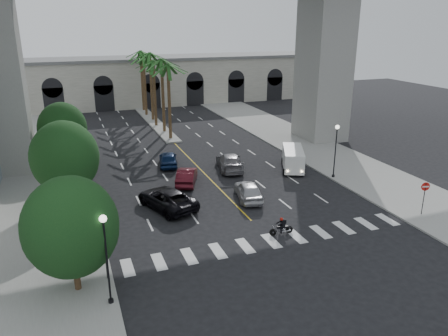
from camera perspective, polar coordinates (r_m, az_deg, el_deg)
ground at (r=32.40m, az=5.02°, el=-8.30°), size 140.00×140.00×0.00m
sidewalk_left at (r=43.56m, az=-22.24°, el=-2.34°), size 8.00×100.00×0.15m
sidewalk_right at (r=51.54m, az=13.07°, el=1.74°), size 8.00×100.00×0.15m
median at (r=66.82m, az=-9.02°, el=5.86°), size 2.00×24.00×0.20m
pier_building at (r=82.62m, az=-11.62°, el=11.07°), size 71.00×10.50×8.50m
palm_a at (r=55.72m, az=-7.34°, el=12.80°), size 3.20×3.20×10.30m
palm_b at (r=59.60m, az=-8.17°, el=13.40°), size 3.20×3.20×10.60m
palm_c at (r=63.48m, az=-9.23°, el=13.25°), size 3.20×3.20×10.10m
palm_d at (r=67.40m, az=-9.67°, el=14.15°), size 3.20×3.20×10.90m
palm_e at (r=71.31m, az=-10.49°, el=13.97°), size 3.20×3.20×10.40m
palm_f at (r=75.27m, az=-10.84°, el=14.40°), size 3.20×3.20×10.70m
street_tree_near at (r=25.32m, az=-19.38°, el=-7.29°), size 5.20×5.20×6.89m
street_tree_mid at (r=37.47m, az=-20.08°, el=1.32°), size 5.44×5.44×7.21m
street_tree_far at (r=49.17m, az=-20.35°, el=4.86°), size 5.04×5.04×6.68m
lamp_post_left_near at (r=23.93m, az=-15.13°, el=-10.59°), size 0.40×0.40×5.35m
lamp_post_left_far at (r=43.53m, az=-18.02°, el=2.51°), size 0.40×0.40×5.35m
lamp_post_right at (r=43.17m, az=14.38°, el=2.71°), size 0.40×0.40×5.35m
traffic_signal_near at (r=26.47m, az=-15.36°, el=-9.37°), size 0.25×0.18×3.65m
traffic_signal_far at (r=30.07m, az=-16.13°, el=-5.93°), size 0.25×0.18×3.65m
motorcycle_rider at (r=31.96m, az=7.59°, el=-7.60°), size 1.84×0.50×1.32m
car_a at (r=37.67m, az=3.20°, el=-2.94°), size 2.79×4.99×1.61m
car_b at (r=41.25m, az=-4.90°, el=-1.07°), size 3.26×4.96×1.54m
car_c at (r=36.13m, az=-7.47°, el=-3.98°), size 4.63×6.61×1.67m
car_d at (r=45.13m, az=0.76°, el=0.84°), size 3.53×6.16×1.68m
car_e at (r=46.65m, az=-7.31°, el=1.20°), size 2.71×4.83×1.55m
cargo_van at (r=45.42m, az=9.01°, el=1.25°), size 3.94×5.54×2.22m
pedestrian_a at (r=34.87m, az=-22.02°, el=-5.82°), size 0.63×0.42×1.72m
pedestrian_b at (r=34.40m, az=-21.44°, el=-5.92°), size 1.02×0.85×1.89m
do_not_enter_sign at (r=37.40m, az=24.74°, el=-2.83°), size 0.67×0.23×2.82m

